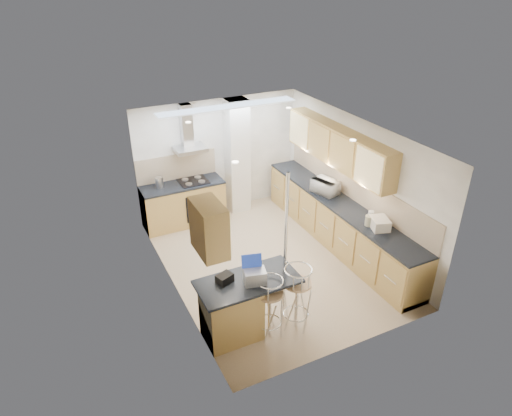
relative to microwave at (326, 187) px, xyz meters
name	(u,v)px	position (x,y,z in m)	size (l,w,h in m)	color
ground	(270,262)	(-1.45, -0.44, -1.06)	(4.80, 4.80, 0.00)	tan
room_shell	(277,176)	(-1.13, -0.06, 0.48)	(3.64, 4.84, 2.51)	silver
right_counter	(338,223)	(0.05, -0.44, -0.60)	(0.63, 4.40, 0.92)	tan
back_counter	(183,204)	(-2.40, 1.66, -0.60)	(1.70, 0.63, 0.92)	tan
peninsula	(248,306)	(-2.58, -1.89, -0.59)	(1.47, 0.72, 0.94)	tan
microwave	(326,187)	(0.00, 0.00, 0.00)	(0.51, 0.35, 0.28)	white
laptop	(255,277)	(-2.51, -1.98, -0.02)	(0.30, 0.23, 0.21)	#9FA2A7
bag	(225,278)	(-2.89, -1.77, -0.06)	(0.23, 0.16, 0.12)	black
bar_stool_near	(270,308)	(-2.33, -2.09, -0.56)	(0.41, 0.41, 1.01)	tan
bar_stool_end	(297,298)	(-1.89, -2.12, -0.52)	(0.44, 0.44, 1.08)	tan
jar_a	(332,186)	(0.18, 0.05, -0.05)	(0.12, 0.12, 0.19)	silver
jar_b	(318,185)	(-0.03, 0.21, -0.06)	(0.11, 0.11, 0.16)	silver
jar_c	(369,221)	(-0.03, -1.38, -0.05)	(0.14, 0.14, 0.18)	#ADA98A
jar_d	(371,214)	(0.18, -1.18, -0.08)	(0.10, 0.10, 0.12)	white
bread_bin	(379,223)	(0.06, -1.54, -0.05)	(0.28, 0.36, 0.19)	silver
kettle	(159,182)	(-2.85, 1.71, -0.04)	(0.16, 0.16, 0.21)	silver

